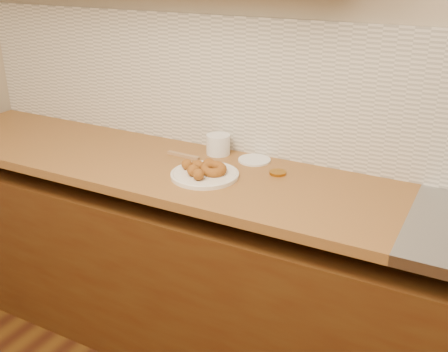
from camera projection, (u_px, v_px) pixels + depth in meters
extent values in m
cube|color=#C5B293|center=(310.00, 58.00, 2.13)|extent=(4.00, 0.02, 2.70)
cube|color=#482B0F|center=(272.00, 295.00, 2.25)|extent=(3.60, 0.60, 0.77)
cube|color=brown|center=(142.00, 163.00, 2.34)|extent=(2.30, 0.62, 0.04)
cube|color=silver|center=(307.00, 95.00, 2.17)|extent=(3.60, 0.02, 0.60)
cylinder|color=silver|center=(205.00, 175.00, 2.14)|extent=(0.28, 0.28, 0.02)
torus|color=#935320|center=(213.00, 169.00, 2.12)|extent=(0.16, 0.16, 0.05)
ellipsoid|color=#935320|center=(198.00, 165.00, 2.18)|extent=(0.08, 0.07, 0.03)
ellipsoid|color=#935320|center=(187.00, 164.00, 2.16)|extent=(0.05, 0.04, 0.04)
ellipsoid|color=#935320|center=(193.00, 170.00, 2.10)|extent=(0.05, 0.06, 0.05)
ellipsoid|color=#935320|center=(198.00, 174.00, 2.06)|extent=(0.07, 0.07, 0.05)
ellipsoid|color=#935320|center=(209.00, 163.00, 2.19)|extent=(0.05, 0.06, 0.03)
cylinder|color=white|center=(218.00, 144.00, 2.37)|extent=(0.12, 0.12, 0.09)
cylinder|color=white|center=(254.00, 160.00, 2.30)|extent=(0.15, 0.15, 0.01)
cylinder|color=#A16919|center=(278.00, 173.00, 2.16)|extent=(0.09, 0.09, 0.01)
cube|color=#9E774D|center=(183.00, 155.00, 2.35)|extent=(0.17, 0.03, 0.01)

